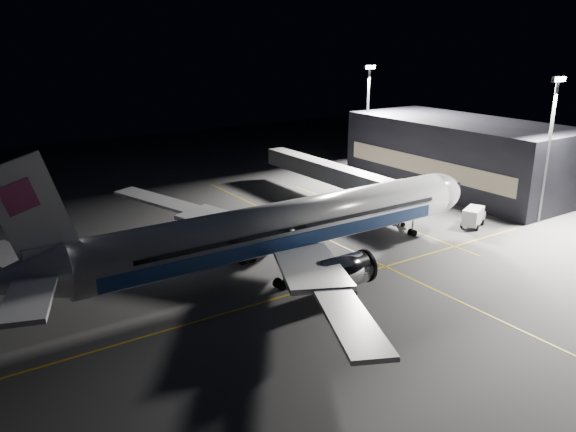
# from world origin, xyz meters

# --- Properties ---
(ground) EXTENTS (200.00, 200.00, 0.00)m
(ground) POSITION_xyz_m (0.00, 0.00, 0.00)
(ground) COLOR #4C4C4F
(ground) RESTS_ON ground
(guide_line_main) EXTENTS (0.25, 80.00, 0.01)m
(guide_line_main) POSITION_xyz_m (10.00, 0.00, 0.01)
(guide_line_main) COLOR gold
(guide_line_main) RESTS_ON ground
(guide_line_cross) EXTENTS (70.00, 0.25, 0.01)m
(guide_line_cross) POSITION_xyz_m (0.00, -6.00, 0.01)
(guide_line_cross) COLOR gold
(guide_line_cross) RESTS_ON ground
(guide_line_side) EXTENTS (0.25, 40.00, 0.01)m
(guide_line_side) POSITION_xyz_m (22.00, 10.00, 0.01)
(guide_line_side) COLOR gold
(guide_line_side) RESTS_ON ground
(airliner) EXTENTS (61.48, 54.22, 16.64)m
(airliner) POSITION_xyz_m (-1.08, 0.00, 5.16)
(airliner) COLOR silver
(airliner) RESTS_ON ground
(terminal) EXTENTS (18.12, 40.00, 12.00)m
(terminal) POSITION_xyz_m (45.98, 14.00, 6.00)
(terminal) COLOR black
(terminal) RESTS_ON ground
(jet_bridge) EXTENTS (3.60, 34.40, 6.30)m
(jet_bridge) POSITION_xyz_m (22.00, 18.06, 4.58)
(jet_bridge) COLOR #B2B2B7
(jet_bridge) RESTS_ON ground
(floodlight_mast_north) EXTENTS (2.40, 0.68, 20.70)m
(floodlight_mast_north) POSITION_xyz_m (40.00, 31.99, 12.37)
(floodlight_mast_north) COLOR #59595E
(floodlight_mast_north) RESTS_ON ground
(floodlight_mast_south) EXTENTS (2.40, 0.67, 20.70)m
(floodlight_mast_south) POSITION_xyz_m (40.00, -6.01, 12.37)
(floodlight_mast_south) COLOR #59595E
(floodlight_mast_south) RESTS_ON ground
(service_truck) EXTENTS (5.70, 4.07, 2.72)m
(service_truck) POSITION_xyz_m (30.84, -1.80, 1.46)
(service_truck) COLOR white
(service_truck) RESTS_ON ground
(baggage_tug) EXTENTS (2.61, 2.23, 1.71)m
(baggage_tug) POSITION_xyz_m (-9.37, 17.85, 0.79)
(baggage_tug) COLOR black
(baggage_tug) RESTS_ON ground
(safety_cone_a) EXTENTS (0.37, 0.37, 0.55)m
(safety_cone_a) POSITION_xyz_m (3.70, 7.07, 0.28)
(safety_cone_a) COLOR #FF540A
(safety_cone_a) RESTS_ON ground
(safety_cone_b) EXTENTS (0.34, 0.34, 0.52)m
(safety_cone_b) POSITION_xyz_m (-1.26, 6.73, 0.26)
(safety_cone_b) COLOR #FF540A
(safety_cone_b) RESTS_ON ground
(safety_cone_c) EXTENTS (0.40, 0.40, 0.60)m
(safety_cone_c) POSITION_xyz_m (-8.00, 7.35, 0.30)
(safety_cone_c) COLOR #FF540A
(safety_cone_c) RESTS_ON ground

